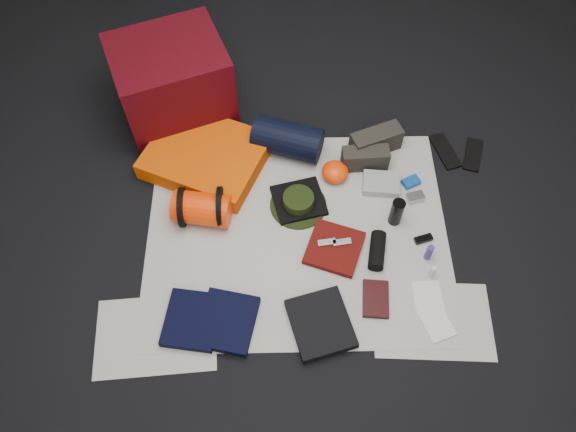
{
  "coord_description": "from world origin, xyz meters",
  "views": [
    {
      "loc": [
        -0.08,
        -1.47,
        2.62
      ],
      "look_at": [
        -0.05,
        0.05,
        0.1
      ],
      "focal_mm": 35.0,
      "sensor_mm": 36.0,
      "label": 1
    }
  ],
  "objects_px": {
    "red_cabinet": "(173,83)",
    "compact_camera": "(415,197)",
    "stuff_sack": "(202,209)",
    "sleeping_pad": "(206,156)",
    "paperback_book": "(376,299)",
    "navy_duffel": "(287,139)",
    "water_bottle": "(397,212)"
  },
  "relations": [
    {
      "from": "stuff_sack",
      "to": "navy_duffel",
      "type": "xyz_separation_m",
      "value": [
        0.46,
        0.45,
        0.01
      ]
    },
    {
      "from": "sleeping_pad",
      "to": "red_cabinet",
      "type": "bearing_deg",
      "value": 116.34
    },
    {
      "from": "navy_duffel",
      "to": "compact_camera",
      "type": "distance_m",
      "value": 0.79
    },
    {
      "from": "stuff_sack",
      "to": "paperback_book",
      "type": "xyz_separation_m",
      "value": [
        0.89,
        -0.5,
        -0.07
      ]
    },
    {
      "from": "red_cabinet",
      "to": "sleeping_pad",
      "type": "xyz_separation_m",
      "value": [
        0.19,
        -0.38,
        -0.19
      ]
    },
    {
      "from": "red_cabinet",
      "to": "paperback_book",
      "type": "xyz_separation_m",
      "value": [
        1.08,
        -1.26,
        -0.24
      ]
    },
    {
      "from": "navy_duffel",
      "to": "paperback_book",
      "type": "distance_m",
      "value": 1.04
    },
    {
      "from": "red_cabinet",
      "to": "compact_camera",
      "type": "xyz_separation_m",
      "value": [
        1.36,
        -0.66,
        -0.23
      ]
    },
    {
      "from": "compact_camera",
      "to": "paperback_book",
      "type": "xyz_separation_m",
      "value": [
        -0.28,
        -0.59,
        -0.01
      ]
    },
    {
      "from": "sleeping_pad",
      "to": "stuff_sack",
      "type": "relative_size",
      "value": 2.09
    },
    {
      "from": "sleeping_pad",
      "to": "paperback_book",
      "type": "relative_size",
      "value": 3.2
    },
    {
      "from": "compact_camera",
      "to": "sleeping_pad",
      "type": "bearing_deg",
      "value": 152.34
    },
    {
      "from": "red_cabinet",
      "to": "compact_camera",
      "type": "bearing_deg",
      "value": -46.8
    },
    {
      "from": "red_cabinet",
      "to": "water_bottle",
      "type": "relative_size",
      "value": 3.49
    },
    {
      "from": "stuff_sack",
      "to": "paperback_book",
      "type": "height_order",
      "value": "stuff_sack"
    },
    {
      "from": "compact_camera",
      "to": "red_cabinet",
      "type": "bearing_deg",
      "value": 139.82
    },
    {
      "from": "paperback_book",
      "to": "navy_duffel",
      "type": "bearing_deg",
      "value": 119.43
    },
    {
      "from": "red_cabinet",
      "to": "compact_camera",
      "type": "height_order",
      "value": "red_cabinet"
    },
    {
      "from": "red_cabinet",
      "to": "compact_camera",
      "type": "distance_m",
      "value": 1.53
    },
    {
      "from": "red_cabinet",
      "to": "navy_duffel",
      "type": "bearing_deg",
      "value": -45.78
    },
    {
      "from": "red_cabinet",
      "to": "sleeping_pad",
      "type": "distance_m",
      "value": 0.47
    },
    {
      "from": "water_bottle",
      "to": "paperback_book",
      "type": "distance_m",
      "value": 0.49
    },
    {
      "from": "stuff_sack",
      "to": "paperback_book",
      "type": "distance_m",
      "value": 1.02
    },
    {
      "from": "sleeping_pad",
      "to": "paperback_book",
      "type": "distance_m",
      "value": 1.25
    },
    {
      "from": "stuff_sack",
      "to": "compact_camera",
      "type": "distance_m",
      "value": 1.17
    },
    {
      "from": "red_cabinet",
      "to": "stuff_sack",
      "type": "xyz_separation_m",
      "value": [
        0.19,
        -0.76,
        -0.16
      ]
    },
    {
      "from": "red_cabinet",
      "to": "water_bottle",
      "type": "distance_m",
      "value": 1.47
    },
    {
      "from": "navy_duffel",
      "to": "compact_camera",
      "type": "height_order",
      "value": "navy_duffel"
    },
    {
      "from": "sleeping_pad",
      "to": "water_bottle",
      "type": "height_order",
      "value": "water_bottle"
    },
    {
      "from": "compact_camera",
      "to": "stuff_sack",
      "type": "bearing_deg",
      "value": 170.55
    },
    {
      "from": "navy_duffel",
      "to": "paperback_book",
      "type": "bearing_deg",
      "value": -47.79
    },
    {
      "from": "red_cabinet",
      "to": "navy_duffel",
      "type": "relative_size",
      "value": 1.56
    }
  ]
}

